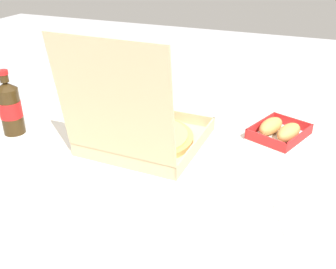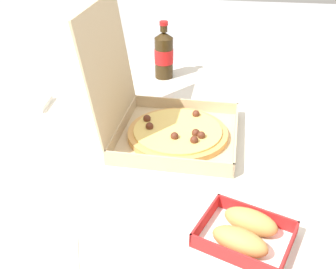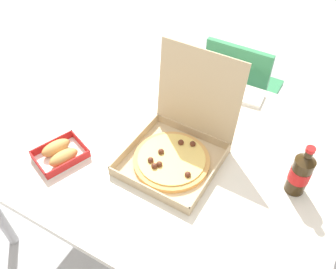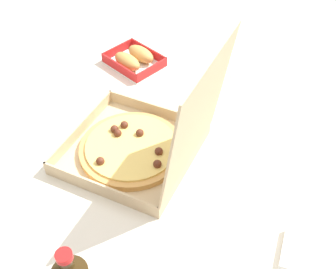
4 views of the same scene
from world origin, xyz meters
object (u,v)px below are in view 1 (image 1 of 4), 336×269
(pizza_box_open, at_px, (142,132))
(paper_menu, at_px, (322,219))
(bread_side_box, at_px, (279,130))
(cola_bottle, at_px, (10,107))

(pizza_box_open, distance_m, paper_menu, 0.58)
(bread_side_box, relative_size, paper_menu, 1.10)
(pizza_box_open, xyz_separation_m, bread_side_box, (-0.40, -0.23, -0.03))
(pizza_box_open, xyz_separation_m, paper_menu, (-0.55, 0.17, -0.05))
(paper_menu, bearing_deg, pizza_box_open, -37.23)
(bread_side_box, bearing_deg, cola_bottle, 19.47)
(bread_side_box, bearing_deg, paper_menu, 111.10)
(bread_side_box, height_order, cola_bottle, cola_bottle)
(pizza_box_open, bearing_deg, cola_bottle, 9.15)
(cola_bottle, relative_size, paper_menu, 1.07)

